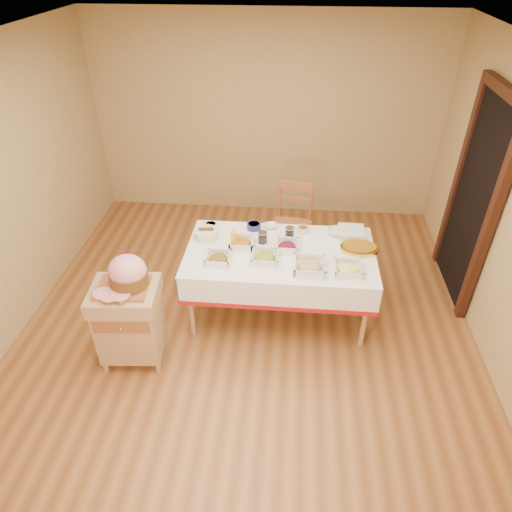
{
  "coord_description": "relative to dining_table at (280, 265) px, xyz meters",
  "views": [
    {
      "loc": [
        0.39,
        -3.32,
        3.25
      ],
      "look_at": [
        0.07,
        0.2,
        0.76
      ],
      "focal_mm": 32.0,
      "sensor_mm": 36.0,
      "label": 1
    }
  ],
  "objects": [
    {
      "name": "small_bowl_left",
      "position": [
        -0.74,
        0.35,
        0.2
      ],
      "size": [
        0.13,
        0.13,
        0.06
      ],
      "color": "silver",
      "rests_on": "dining_table"
    },
    {
      "name": "mustard_bottle",
      "position": [
        -0.45,
        0.06,
        0.25
      ],
      "size": [
        0.06,
        0.06,
        0.19
      ],
      "color": "yellow",
      "rests_on": "dining_table"
    },
    {
      "name": "dining_table",
      "position": [
        0.0,
        0.0,
        0.0
      ],
      "size": [
        1.82,
        1.02,
        0.76
      ],
      "color": "tan",
      "rests_on": "ground"
    },
    {
      "name": "butcher_cart",
      "position": [
        -1.3,
        -0.75,
        -0.14
      ],
      "size": [
        0.61,
        0.52,
        0.81
      ],
      "color": "tan",
      "rests_on": "ground"
    },
    {
      "name": "dining_chair",
      "position": [
        0.1,
        0.95,
        -0.1
      ],
      "size": [
        0.5,
        0.48,
        0.97
      ],
      "color": "#985531",
      "rests_on": "ground"
    },
    {
      "name": "small_bowl_mid",
      "position": [
        -0.29,
        0.39,
        0.2
      ],
      "size": [
        0.15,
        0.15,
        0.06
      ],
      "color": "navy",
      "rests_on": "dining_table"
    },
    {
      "name": "serving_dish_a",
      "position": [
        -0.57,
        -0.22,
        0.19
      ],
      "size": [
        0.23,
        0.23,
        0.1
      ],
      "color": "silver",
      "rests_on": "dining_table"
    },
    {
      "name": "ham_on_board",
      "position": [
        -1.25,
        -0.72,
        0.34
      ],
      "size": [
        0.46,
        0.44,
        0.3
      ],
      "color": "#985531",
      "rests_on": "butcher_cart"
    },
    {
      "name": "plate_stack",
      "position": [
        0.7,
        0.33,
        0.2
      ],
      "size": [
        0.26,
        0.26,
        0.08
      ],
      "color": "silver",
      "rests_on": "dining_table"
    },
    {
      "name": "bowl_white_imported",
      "position": [
        -0.12,
        0.43,
        0.18
      ],
      "size": [
        0.17,
        0.17,
        0.03
      ],
      "primitive_type": "imported",
      "rotation": [
        0.0,
        0.0,
        0.27
      ],
      "color": "silver",
      "rests_on": "dining_table"
    },
    {
      "name": "serving_dish_c",
      "position": [
        0.28,
        -0.27,
        0.2
      ],
      "size": [
        0.29,
        0.29,
        0.12
      ],
      "color": "silver",
      "rests_on": "dining_table"
    },
    {
      "name": "bowl_small_imported",
      "position": [
        0.55,
        0.36,
        0.19
      ],
      "size": [
        0.22,
        0.22,
        0.05
      ],
      "primitive_type": "imported",
      "rotation": [
        0.0,
        0.0,
        0.28
      ],
      "color": "silver",
      "rests_on": "dining_table"
    },
    {
      "name": "doorway",
      "position": [
        1.9,
        0.6,
        0.51
      ],
      "size": [
        0.09,
        1.1,
        2.2
      ],
      "color": "black",
      "rests_on": "ground"
    },
    {
      "name": "small_bowl_right",
      "position": [
        0.21,
        0.37,
        0.19
      ],
      "size": [
        0.12,
        0.12,
        0.06
      ],
      "color": "silver",
      "rests_on": "dining_table"
    },
    {
      "name": "serving_dish_f",
      "position": [
        0.06,
        0.05,
        0.19
      ],
      "size": [
        0.23,
        0.22,
        0.1
      ],
      "color": "silver",
      "rests_on": "dining_table"
    },
    {
      "name": "brass_platter",
      "position": [
        0.76,
        0.09,
        0.18
      ],
      "size": [
        0.38,
        0.27,
        0.05
      ],
      "color": "gold",
      "rests_on": "dining_table"
    },
    {
      "name": "preserve_jar_right",
      "position": [
        0.08,
        0.25,
        0.21
      ],
      "size": [
        0.09,
        0.09,
        0.12
      ],
      "color": "silver",
      "rests_on": "dining_table"
    },
    {
      "name": "bread_basket",
      "position": [
        -0.75,
        0.17,
        0.21
      ],
      "size": [
        0.24,
        0.24,
        0.11
      ],
      "color": "silver",
      "rests_on": "dining_table"
    },
    {
      "name": "preserve_jar_left",
      "position": [
        -0.18,
        0.14,
        0.21
      ],
      "size": [
        0.09,
        0.09,
        0.12
      ],
      "color": "silver",
      "rests_on": "dining_table"
    },
    {
      "name": "serving_dish_d",
      "position": [
        0.62,
        -0.27,
        0.19
      ],
      "size": [
        0.25,
        0.25,
        0.09
      ],
      "color": "silver",
      "rests_on": "dining_table"
    },
    {
      "name": "serving_dish_b",
      "position": [
        -0.14,
        -0.16,
        0.19
      ],
      "size": [
        0.25,
        0.25,
        0.1
      ],
      "color": "silver",
      "rests_on": "dining_table"
    },
    {
      "name": "serving_dish_e",
      "position": [
        -0.38,
        0.06,
        0.2
      ],
      "size": [
        0.25,
        0.23,
        0.11
      ],
      "color": "silver",
      "rests_on": "dining_table"
    },
    {
      "name": "room_shell",
      "position": [
        -0.3,
        -0.3,
        0.7
      ],
      "size": [
        5.0,
        5.0,
        5.0
      ],
      "color": "brown",
      "rests_on": "ground"
    }
  ]
}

